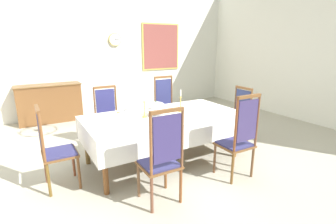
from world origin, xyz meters
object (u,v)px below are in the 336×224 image
at_px(chair_south_a, 162,157).
at_px(mounted_clock, 115,40).
at_px(spoon_secondary, 235,112).
at_px(candlestick_west, 144,108).
at_px(bowl_near_right, 230,112).
at_px(chair_south_b, 239,137).
at_px(chair_north_b, 166,107).
at_px(chair_head_west, 53,147).
at_px(chair_head_east, 237,114).
at_px(bowl_near_left, 125,111).
at_px(dining_table, 163,119).
at_px(framed_painting, 161,47).
at_px(candlestick_east, 181,103).
at_px(spoon_primary, 118,113).
at_px(soup_tureen, 156,108).
at_px(sideboard, 50,103).
at_px(chair_north_a, 108,117).

relative_size(chair_south_a, mounted_clock, 3.55).
bearing_deg(spoon_secondary, candlestick_west, 161.45).
bearing_deg(spoon_secondary, bowl_near_right, -168.49).
xyz_separation_m(candlestick_west, spoon_secondary, (1.38, -0.45, -0.14)).
height_order(chair_south_b, chair_north_b, chair_south_b).
height_order(bowl_near_right, spoon_secondary, bowl_near_right).
height_order(chair_head_west, chair_head_east, chair_head_west).
bearing_deg(chair_south_a, bowl_near_left, 85.71).
xyz_separation_m(dining_table, mounted_clock, (0.45, 3.42, 1.23)).
relative_size(bowl_near_left, framed_painting, 0.14).
distance_m(dining_table, candlestick_east, 0.39).
bearing_deg(mounted_clock, chair_south_a, -103.08).
xyz_separation_m(candlestick_west, spoon_primary, (-0.26, 0.44, -0.14)).
height_order(chair_south_b, framed_painting, framed_painting).
bearing_deg(chair_head_east, soup_tureen, 90.00).
distance_m(dining_table, candlestick_west, 0.39).
bearing_deg(sideboard, chair_head_east, 132.49).
height_order(chair_south_b, bowl_near_left, chair_south_b).
bearing_deg(spoon_secondary, chair_south_a, -162.09).
height_order(chair_north_b, bowl_near_left, chair_north_b).
xyz_separation_m(chair_south_a, soup_tureen, (0.45, 1.00, 0.29)).
height_order(chair_south_b, candlestick_west, chair_south_b).
bearing_deg(dining_table, bowl_near_right, -27.13).
bearing_deg(chair_head_east, sideboard, 42.49).
bearing_deg(chair_south_a, framed_painting, 61.38).
bearing_deg(candlestick_west, bowl_near_left, 109.66).
xyz_separation_m(chair_north_a, chair_head_west, (-1.03, -0.99, -0.00)).
height_order(candlestick_east, spoon_secondary, candlestick_east).
bearing_deg(soup_tureen, dining_table, -0.00).
height_order(chair_north_a, chair_north_b, chair_north_b).
distance_m(candlestick_west, mounted_clock, 3.65).
height_order(chair_north_a, candlestick_west, candlestick_west).
height_order(chair_south_b, chair_head_east, chair_south_b).
height_order(chair_south_a, chair_head_west, chair_south_a).
relative_size(chair_south_a, candlestick_east, 3.31).
height_order(chair_head_west, candlestick_west, candlestick_west).
bearing_deg(framed_painting, mounted_clock, -179.62).
bearing_deg(candlestick_east, sideboard, 117.20).
bearing_deg(candlestick_east, candlestick_west, 180.00).
distance_m(chair_north_a, mounted_clock, 2.97).
distance_m(chair_head_east, mounted_clock, 3.86).
bearing_deg(spoon_secondary, chair_head_west, 169.94).
bearing_deg(soup_tureen, bowl_near_right, -24.34).
height_order(dining_table, bowl_near_left, bowl_near_left).
bearing_deg(bowl_near_left, mounted_clock, 72.97).
xyz_separation_m(chair_north_a, bowl_near_left, (0.11, -0.58, 0.23)).
xyz_separation_m(dining_table, candlestick_east, (0.32, 0.00, 0.22)).
height_order(chair_head_east, bowl_near_left, chair_head_east).
distance_m(chair_north_a, chair_head_west, 1.43).
relative_size(dining_table, bowl_near_right, 12.37).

